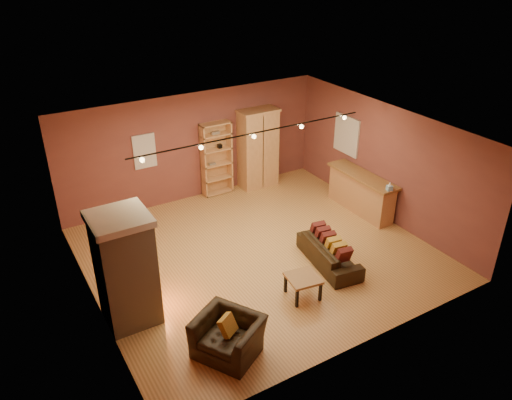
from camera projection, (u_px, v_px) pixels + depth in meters
floor at (259, 253)px, 10.93m from camera, size 7.00×7.00×0.00m
ceiling at (259, 132)px, 9.63m from camera, size 7.00×7.00×0.00m
back_wall at (194, 147)px, 12.76m from camera, size 7.00×0.02×2.80m
left_wall at (87, 243)px, 8.70m from camera, size 0.02×6.50×2.80m
right_wall at (385, 162)px, 11.87m from camera, size 0.02×6.50×2.80m
fireplace at (126, 269)px, 8.60m from camera, size 1.01×0.98×2.12m
back_window at (144, 151)px, 12.08m from camera, size 0.56×0.04×0.86m
bookcase at (216, 158)px, 13.11m from camera, size 0.81×0.32×1.99m
armoire at (258, 148)px, 13.48m from camera, size 1.07×0.61×2.18m
bar_counter at (361, 193)px, 12.43m from camera, size 0.56×2.07×0.99m
tissue_box at (390, 187)px, 11.42m from camera, size 0.14×0.14×0.22m
right_window at (347, 135)px, 12.80m from camera, size 0.05×0.90×1.00m
loveseat at (329, 249)px, 10.42m from camera, size 0.77×1.79×0.74m
armchair at (228, 331)px, 8.12m from camera, size 1.11×1.24×0.91m
coffee_table at (303, 280)px, 9.45m from camera, size 0.67×0.67×0.45m
track_rail at (254, 135)px, 9.83m from camera, size 5.20×0.09×0.13m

